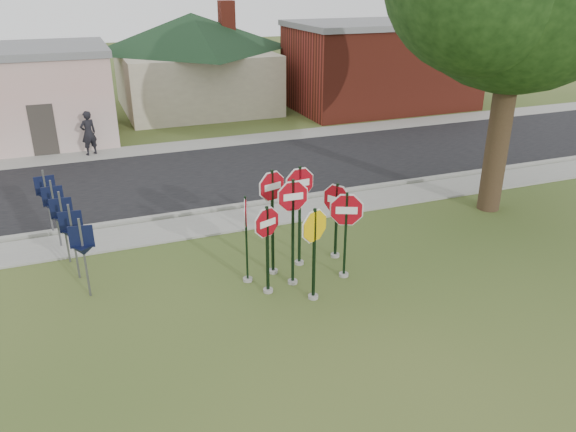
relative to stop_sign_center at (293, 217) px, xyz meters
name	(u,v)px	position (x,y,z in m)	size (l,w,h in m)	color
ground	(325,307)	(0.28, -1.29, -1.78)	(120.00, 120.00, 0.00)	#334B1C
sidewalk_near	(251,218)	(0.28, 4.21, -1.75)	(60.00, 1.60, 0.06)	gray
road	(215,175)	(0.28, 8.71, -1.76)	(60.00, 7.00, 0.04)	black
sidewalk_far	(191,145)	(0.28, 13.01, -1.75)	(60.00, 1.60, 0.06)	gray
curb	(242,205)	(0.28, 5.21, -1.71)	(60.00, 0.20, 0.14)	gray
stop_sign_center	(293,217)	(0.00, 0.00, 0.00)	(1.04, 0.24, 2.83)	gray
stop_sign_yellow	(314,242)	(0.19, -0.83, -0.31)	(1.00, 0.44, 2.40)	gray
stop_sign_left	(267,239)	(-0.71, -0.17, -0.37)	(0.93, 0.39, 2.32)	gray
stop_sign_right	(346,223)	(1.34, -0.14, -0.31)	(1.05, 0.48, 2.39)	gray
stop_sign_back_right	(300,201)	(0.54, 0.88, 0.00)	(1.08, 0.24, 2.82)	gray
stop_sign_back_left	(272,208)	(-0.27, 0.69, 0.03)	(0.99, 0.31, 2.88)	gray
stop_sign_far_right	(337,211)	(1.61, 0.92, -0.42)	(0.62, 1.02, 2.23)	gray
stop_sign_far_left	(246,229)	(-1.00, 0.52, -0.34)	(0.32, 0.95, 2.37)	gray
route_sign_row	(63,220)	(-5.12, 3.21, -0.55)	(1.43, 4.63, 2.00)	#59595E
building_house	(193,42)	(2.29, 20.71, 1.87)	(11.60, 11.60, 6.20)	#BCB296
building_brick	(381,65)	(12.28, 17.21, 0.63)	(10.20, 6.20, 4.75)	maroon
pedestrian	(88,133)	(-3.98, 13.10, -0.79)	(0.68, 0.44, 1.86)	black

